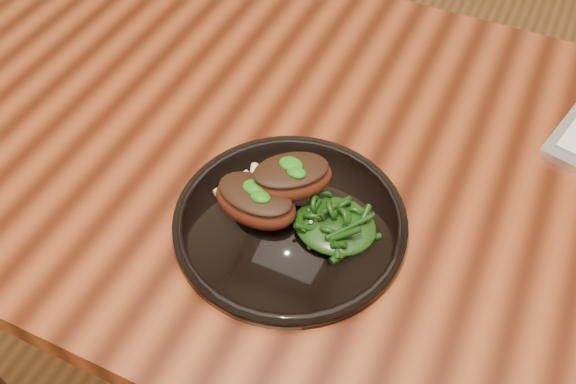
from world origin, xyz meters
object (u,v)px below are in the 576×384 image
(desk, at_px, (405,217))
(plate, at_px, (290,222))
(greens_heap, at_px, (335,222))
(lamb_chop_front, at_px, (255,200))

(desk, height_order, plate, plate)
(desk, xyz_separation_m, plate, (-0.12, -0.14, 0.09))
(plate, relative_size, greens_heap, 2.88)
(plate, xyz_separation_m, greens_heap, (0.06, 0.01, 0.02))
(lamb_chop_front, height_order, greens_heap, lamb_chop_front)
(plate, distance_m, lamb_chop_front, 0.05)
(greens_heap, bearing_deg, desk, 67.09)
(desk, distance_m, greens_heap, 0.19)
(desk, xyz_separation_m, greens_heap, (-0.06, -0.14, 0.12))
(plate, bearing_deg, lamb_chop_front, -166.56)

